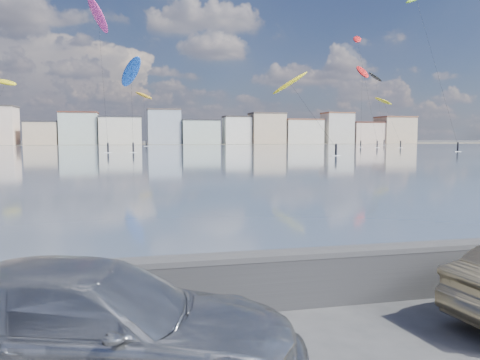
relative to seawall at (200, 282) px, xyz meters
name	(u,v)px	position (x,y,z in m)	size (l,w,h in m)	color
bay_water	(139,152)	(0.00, 88.80, -0.58)	(500.00, 177.00, 0.00)	#374654
far_shore_strip	(136,144)	(0.00, 197.30, -0.57)	(500.00, 60.00, 0.00)	#4C473D
seawall	(200,282)	(0.00, 0.00, 0.00)	(400.00, 0.36, 1.08)	#28282B
far_buildings	(139,129)	(1.31, 183.30, 5.44)	(240.79, 13.26, 14.60)	#CCB293
car_silver	(91,327)	(-1.61, -2.04, 0.18)	(2.14, 5.26, 1.53)	#A2A4A8
kitesurfer_1	(144,96)	(2.46, 151.83, 15.97)	(7.28, 13.74, 18.81)	#BF8C19
kitesurfer_3	(362,73)	(66.47, 123.35, 21.68)	(5.97, 11.13, 25.35)	red
kitesurfer_5	(383,102)	(72.54, 121.25, 12.92)	(4.75, 18.02, 15.79)	yellow
kitesurfer_6	(375,78)	(86.48, 151.79, 23.89)	(7.77, 10.45, 26.85)	black
kitesurfer_7	(417,1)	(61.49, 88.54, 32.65)	(7.77, 16.19, 35.86)	#8CD826
kitesurfer_10	(131,73)	(-1.32, 97.47, 16.28)	(5.97, 18.03, 20.43)	blue
kitesurfer_11	(358,41)	(61.76, 117.53, 29.54)	(6.13, 11.96, 32.68)	red
kitesurfer_13	(291,84)	(27.44, 75.35, 12.07)	(7.32, 15.94, 15.32)	yellow
kitesurfer_15	(5,83)	(-35.24, 133.92, 17.25)	(8.71, 15.02, 19.90)	yellow
kitesurfer_16	(98,17)	(-7.85, 98.22, 27.87)	(5.64, 19.21, 32.33)	#E5338C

